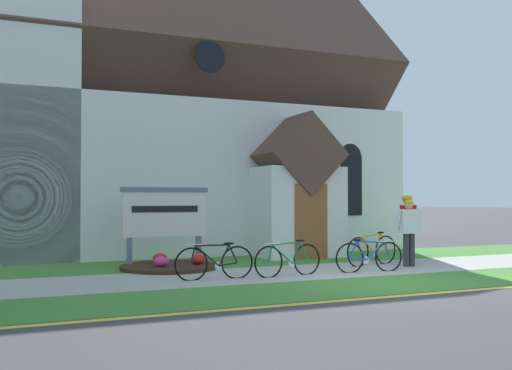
{
  "coord_description": "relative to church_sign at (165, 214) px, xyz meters",
  "views": [
    {
      "loc": [
        -6.97,
        -9.66,
        1.72
      ],
      "look_at": [
        -1.03,
        4.6,
        2.06
      ],
      "focal_mm": 39.93,
      "sensor_mm": 36.0,
      "label": 1
    }
  ],
  "objects": [
    {
      "name": "cyclist_in_white_jersey",
      "position": [
        5.59,
        -2.35,
        -0.32
      ],
      "size": [
        0.65,
        0.29,
        1.67
      ],
      "color": "#2D2D33",
      "rests_on": "ground"
    },
    {
      "name": "bicycle_green",
      "position": [
        0.44,
        -2.6,
        -0.93
      ],
      "size": [
        1.71,
        0.11,
        0.79
      ],
      "color": "black",
      "rests_on": "ground"
    },
    {
      "name": "bicycle_orange",
      "position": [
        2.08,
        -2.74,
        -0.93
      ],
      "size": [
        1.69,
        0.25,
        0.81
      ],
      "color": "black",
      "rests_on": "ground"
    },
    {
      "name": "bicycle_yellow",
      "position": [
        4.94,
        -1.71,
        -0.91
      ],
      "size": [
        1.73,
        0.43,
        0.86
      ],
      "color": "black",
      "rests_on": "ground"
    },
    {
      "name": "church_building",
      "position": [
        1.09,
        5.4,
        3.27
      ],
      "size": [
        14.06,
        9.92,
        13.79
      ],
      "color": "white",
      "rests_on": "ground"
    },
    {
      "name": "curb_paint_stripe",
      "position": [
        1.72,
        -5.72,
        -1.3
      ],
      "size": [
        28.0,
        0.16,
        0.01
      ],
      "primitive_type": "cube",
      "color": "yellow",
      "rests_on": "ground"
    },
    {
      "name": "church_lawn",
      "position": [
        1.72,
        0.36,
        -1.29
      ],
      "size": [
        24.0,
        2.69,
        0.01
      ],
      "primitive_type": "cube",
      "color": "#427F33",
      "rests_on": "ground"
    },
    {
      "name": "bicycle_red",
      "position": [
        4.09,
        -2.83,
        -0.94
      ],
      "size": [
        1.69,
        0.2,
        0.79
      ],
      "color": "black",
      "rests_on": "ground"
    },
    {
      "name": "grass_verge",
      "position": [
        1.72,
        -4.53,
        -1.29
      ],
      "size": [
        32.0,
        2.08,
        0.01
      ],
      "primitive_type": "cube",
      "color": "#427F33",
      "rests_on": "ground"
    },
    {
      "name": "ground",
      "position": [
        3.62,
        -0.27,
        -1.3
      ],
      "size": [
        140.0,
        140.0,
        0.0
      ],
      "primitive_type": "plane",
      "color": "#3D3D3F"
    },
    {
      "name": "church_sign",
      "position": [
        0.0,
        0.0,
        0.0
      ],
      "size": [
        2.2,
        0.13,
        1.97
      ],
      "color": "slate",
      "rests_on": "ground"
    },
    {
      "name": "flower_bed",
      "position": [
        0.01,
        -0.48,
        -1.22
      ],
      "size": [
        2.34,
        2.34,
        0.34
      ],
      "color": "#382319",
      "rests_on": "ground"
    },
    {
      "name": "cyclist_in_yellow_jersey",
      "position": [
        6.17,
        -1.55,
        -0.24
      ],
      "size": [
        0.65,
        0.43,
        1.78
      ],
      "color": "#191E38",
      "rests_on": "ground"
    },
    {
      "name": "sidewalk_slab",
      "position": [
        1.72,
        -2.24,
        -1.29
      ],
      "size": [
        32.0,
        2.51,
        0.01
      ],
      "primitive_type": "cube",
      "color": "#A8A59E",
      "rests_on": "ground"
    },
    {
      "name": "roadside_conifer",
      "position": [
        9.6,
        7.48,
        2.8
      ],
      "size": [
        3.17,
        3.17,
        6.3
      ],
      "color": "#3D2D1E",
      "rests_on": "ground"
    }
  ]
}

